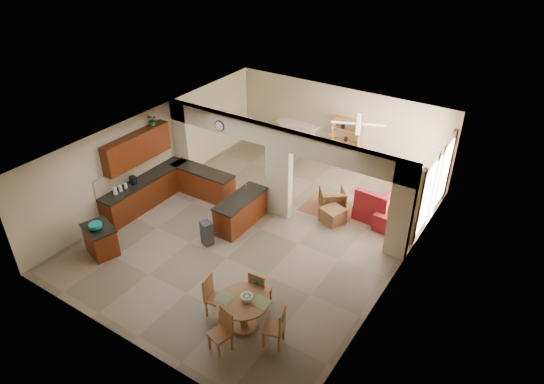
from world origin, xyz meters
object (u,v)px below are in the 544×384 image
Objects in this scene: sofa at (407,204)px; kitchen_island at (101,240)px; dining_table at (243,309)px; armchair at (332,199)px.

kitchen_island is at bearing 136.81° from sofa.
sofa is at bearing 76.56° from dining_table.
dining_table reaches higher than sofa.
kitchen_island is 8.83m from sofa.
kitchen_island is at bearing 178.92° from dining_table.
dining_table is 5.43m from armchair.
kitchen_island is 0.95× the size of dining_table.
kitchen_island reaches higher than dining_table.
dining_table is at bearing 57.61° from armchair.
sofa is at bearing 165.83° from armchair.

